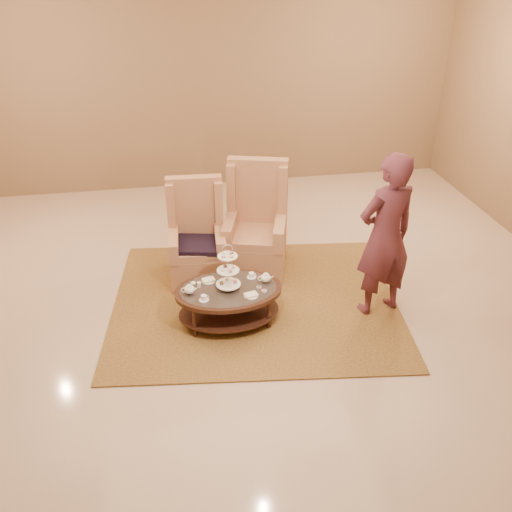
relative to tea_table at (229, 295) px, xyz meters
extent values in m
plane|color=beige|center=(0.19, -0.03, -0.35)|extent=(8.00, 8.00, 0.00)
cube|color=white|center=(0.19, -0.03, -0.35)|extent=(8.00, 8.00, 0.02)
cube|color=#8B6C4B|center=(0.19, 3.97, 1.40)|extent=(8.00, 0.04, 3.50)
cube|color=olive|center=(0.34, 0.31, -0.34)|extent=(3.50, 3.04, 0.02)
cylinder|color=black|center=(-0.39, -0.21, -0.16)|extent=(0.05, 0.05, 0.37)
cylinder|color=black|center=(0.40, -0.20, -0.16)|extent=(0.05, 0.05, 0.37)
cylinder|color=black|center=(-0.40, 0.20, -0.16)|extent=(0.05, 0.05, 0.37)
cylinder|color=black|center=(0.39, 0.21, -0.16)|extent=(0.05, 0.05, 0.37)
cylinder|color=silver|center=(0.00, 0.00, 0.31)|extent=(0.01, 0.01, 0.47)
torus|color=silver|center=(0.00, 0.00, 0.55)|extent=(0.12, 0.01, 0.12)
cylinder|color=white|center=(0.00, 0.00, 0.14)|extent=(0.27, 0.27, 0.01)
cylinder|color=white|center=(0.00, 0.00, 0.30)|extent=(0.24, 0.24, 0.01)
cylinder|color=white|center=(0.00, 0.00, 0.47)|extent=(0.21, 0.21, 0.01)
cylinder|color=#B85E63|center=(0.07, 0.00, 0.15)|extent=(0.04, 0.04, 0.03)
cylinder|color=tan|center=(0.00, 0.07, 0.15)|extent=(0.04, 0.04, 0.03)
cylinder|color=brown|center=(-0.07, 0.00, 0.15)|extent=(0.04, 0.04, 0.03)
cylinder|color=white|center=(0.00, -0.07, 0.15)|extent=(0.04, 0.04, 0.03)
ellipsoid|color=tan|center=(0.06, 0.02, 0.32)|extent=(0.04, 0.04, 0.03)
ellipsoid|color=brown|center=(-0.02, 0.06, 0.32)|extent=(0.04, 0.04, 0.03)
ellipsoid|color=white|center=(-0.06, -0.02, 0.32)|extent=(0.04, 0.04, 0.03)
ellipsoid|color=#B85E63|center=(0.02, -0.06, 0.32)|extent=(0.04, 0.04, 0.03)
cube|color=brown|center=(0.05, 0.03, 0.48)|extent=(0.04, 0.03, 0.02)
cube|color=white|center=(-0.03, 0.05, 0.48)|extent=(0.04, 0.03, 0.02)
cube|color=#B85E63|center=(-0.05, -0.03, 0.48)|extent=(0.04, 0.03, 0.02)
cube|color=tan|center=(0.03, -0.05, 0.48)|extent=(0.04, 0.03, 0.02)
ellipsoid|color=white|center=(-0.41, -0.03, 0.13)|extent=(0.11, 0.11, 0.09)
cylinder|color=white|center=(-0.41, -0.03, 0.18)|extent=(0.05, 0.05, 0.01)
sphere|color=white|center=(-0.41, -0.03, 0.19)|extent=(0.02, 0.02, 0.02)
cone|color=white|center=(-0.34, -0.03, 0.14)|extent=(0.07, 0.02, 0.05)
torus|color=white|center=(-0.47, -0.03, 0.13)|extent=(0.06, 0.01, 0.06)
ellipsoid|color=white|center=(0.41, 0.06, 0.13)|extent=(0.11, 0.11, 0.09)
cylinder|color=white|center=(0.41, 0.06, 0.18)|extent=(0.05, 0.05, 0.01)
sphere|color=white|center=(0.41, 0.06, 0.19)|extent=(0.02, 0.02, 0.02)
cone|color=white|center=(0.48, 0.06, 0.14)|extent=(0.07, 0.02, 0.05)
torus|color=white|center=(0.35, 0.05, 0.13)|extent=(0.06, 0.01, 0.06)
cylinder|color=white|center=(-0.28, -0.18, 0.08)|extent=(0.11, 0.11, 0.01)
cylinder|color=white|center=(-0.28, -0.18, 0.11)|extent=(0.06, 0.06, 0.05)
torus|color=white|center=(-0.24, -0.17, 0.11)|extent=(0.03, 0.01, 0.03)
cylinder|color=white|center=(0.28, 0.17, 0.08)|extent=(0.11, 0.11, 0.01)
cylinder|color=white|center=(0.28, 0.17, 0.11)|extent=(0.06, 0.06, 0.05)
torus|color=white|center=(0.31, 0.17, 0.11)|extent=(0.03, 0.01, 0.03)
cylinder|color=white|center=(-0.19, 0.18, 0.08)|extent=(0.15, 0.15, 0.01)
cube|color=#F4E9CE|center=(-0.19, 0.18, 0.10)|extent=(0.15, 0.12, 0.02)
cylinder|color=white|center=(0.21, -0.18, 0.08)|extent=(0.15, 0.15, 0.01)
cube|color=#F4E9CE|center=(0.21, -0.18, 0.10)|extent=(0.15, 0.12, 0.02)
cylinder|color=white|center=(-0.30, 0.09, 0.11)|extent=(0.04, 0.04, 0.06)
cylinder|color=white|center=(0.36, -0.12, 0.09)|extent=(0.05, 0.05, 0.01)
cylinder|color=#B85E63|center=(0.36, -0.12, 0.10)|extent=(0.04, 0.04, 0.01)
cylinder|color=white|center=(0.32, -0.04, 0.09)|extent=(0.05, 0.05, 0.01)
cylinder|color=brown|center=(0.32, -0.04, 0.10)|extent=(0.04, 0.04, 0.01)
cylinder|color=white|center=(-0.36, 0.16, 0.09)|extent=(0.05, 0.05, 0.01)
cylinder|color=white|center=(-0.36, 0.16, 0.10)|extent=(0.04, 0.04, 0.01)
cube|color=tan|center=(-0.24, 0.95, -0.15)|extent=(0.69, 0.69, 0.39)
cube|color=tan|center=(-0.25, 0.90, 0.09)|extent=(0.59, 0.59, 0.09)
cube|color=tan|center=(-0.23, 1.22, 0.26)|extent=(0.66, 0.17, 1.22)
cube|color=tan|center=(-0.51, 1.20, 0.54)|extent=(0.11, 0.21, 0.56)
cube|color=tan|center=(0.05, 1.17, 0.54)|extent=(0.11, 0.21, 0.56)
cube|color=tan|center=(-0.52, 0.92, 0.17)|extent=(0.15, 0.60, 0.24)
cube|color=tan|center=(0.02, 0.89, 0.17)|extent=(0.15, 0.60, 0.24)
cube|color=black|center=(-0.25, 0.87, 0.16)|extent=(0.60, 0.56, 0.06)
cube|color=tan|center=(0.47, 1.04, -0.13)|extent=(0.90, 0.90, 0.44)
cube|color=tan|center=(0.46, 0.99, 0.14)|extent=(0.77, 0.77, 0.10)
cube|color=tan|center=(0.55, 1.33, 0.33)|extent=(0.74, 0.34, 1.35)
cube|color=tan|center=(0.24, 1.37, 0.64)|extent=(0.16, 0.25, 0.62)
cube|color=tan|center=(0.84, 1.20, 0.64)|extent=(0.16, 0.25, 0.62)
cube|color=tan|center=(0.17, 1.07, 0.23)|extent=(0.30, 0.66, 0.27)
cube|color=tan|center=(0.75, 0.91, 0.23)|extent=(0.30, 0.66, 0.27)
imported|color=#51232C|center=(1.65, -0.06, 0.57)|extent=(0.76, 0.59, 1.84)
camera|label=1|loc=(-0.60, -5.01, 3.33)|focal=40.00mm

